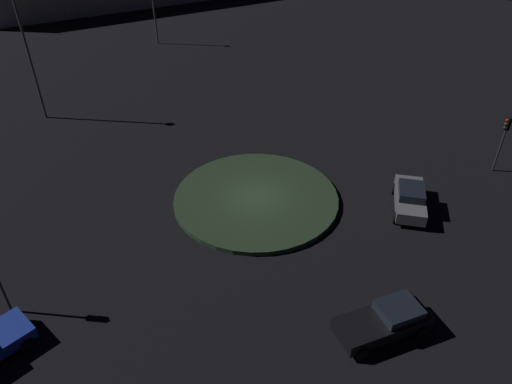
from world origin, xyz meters
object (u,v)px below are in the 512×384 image
object	(u,v)px
car_grey	(410,198)
streetlamp_south_near	(25,40)
traffic_light_northwest	(504,134)
car_black	(385,321)
streetlamp_south	(153,1)

from	to	relation	value
car_grey	streetlamp_south_near	distance (m)	29.92
car_grey	traffic_light_northwest	distance (m)	8.42
streetlamp_south_near	car_black	bearing A→B (deg)	94.99
car_grey	streetlamp_south	size ratio (longest dim) A/B	0.59
car_black	car_grey	bearing A→B (deg)	-132.33
car_grey	car_black	bearing A→B (deg)	-8.85
car_black	streetlamp_south_near	bearing A→B (deg)	-64.56
car_black	traffic_light_northwest	xyz separation A→B (m)	(-16.85, -3.10, 2.14)
streetlamp_south	streetlamp_south_near	distance (m)	19.31
car_black	streetlamp_south_near	world-z (taller)	streetlamp_south_near
traffic_light_northwest	streetlamp_south	distance (m)	37.92
car_black	streetlamp_south_near	xyz separation A→B (m)	(2.76, -31.55, 5.69)
traffic_light_northwest	streetlamp_south_near	world-z (taller)	streetlamp_south_near
car_grey	streetlamp_south	bearing A→B (deg)	-134.27
streetlamp_south	streetlamp_south_near	xyz separation A→B (m)	(16.81, 9.33, 1.78)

